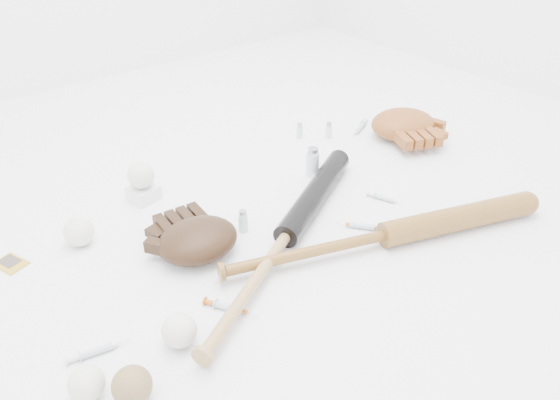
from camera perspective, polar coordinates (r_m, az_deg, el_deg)
bat_dark at (r=1.50m, az=0.68°, el=-3.71°), size 0.90×0.53×0.07m
bat_wood at (r=1.53m, az=11.04°, el=-3.58°), size 0.97×0.40×0.07m
glove_dark at (r=1.48m, az=-8.58°, el=-4.11°), size 0.29×0.29×0.09m
glove_tan at (r=2.13m, az=12.75°, el=7.77°), size 0.39×0.39×0.11m
trading_card at (r=1.63m, az=-26.31°, el=-5.98°), size 0.08×0.10×0.00m
pedestal at (r=1.76m, az=-14.06°, el=0.72°), size 0.10×0.10×0.04m
baseball_on_pedestal at (r=1.73m, az=-14.34°, el=2.50°), size 0.08×0.08×0.08m
baseball_left at (r=1.21m, az=-19.56°, el=-17.61°), size 0.07×0.07×0.07m
baseball_upper at (r=1.61m, az=-20.27°, el=-3.15°), size 0.08×0.08×0.08m
baseball_mid at (r=1.25m, az=-10.49°, el=-13.26°), size 0.08×0.08×0.08m
baseball_aged at (r=1.17m, az=-15.21°, el=-18.21°), size 0.08×0.08×0.08m
syringe_0 at (r=1.33m, az=-5.37°, el=-11.12°), size 0.10×0.15×0.02m
syringe_1 at (r=1.60m, az=8.54°, el=-2.71°), size 0.12×0.14×0.02m
syringe_2 at (r=1.87m, az=3.64°, el=3.34°), size 0.13×0.15×0.02m
syringe_3 at (r=1.74m, az=10.82°, el=0.18°), size 0.07×0.13×0.02m
syringe_4 at (r=2.17m, az=8.33°, el=7.47°), size 0.16×0.10×0.02m
syringe_5 at (r=1.30m, az=-18.61°, el=-14.72°), size 0.16×0.06×0.02m
vial_0 at (r=2.09m, az=5.10°, el=7.29°), size 0.02×0.02×0.06m
vial_1 at (r=2.08m, az=2.06°, el=7.25°), size 0.02×0.02×0.06m
vial_2 at (r=1.56m, az=-3.88°, el=-2.17°), size 0.03×0.03×0.07m
vial_3 at (r=1.82m, az=3.42°, el=4.00°), size 0.04×0.04×0.10m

